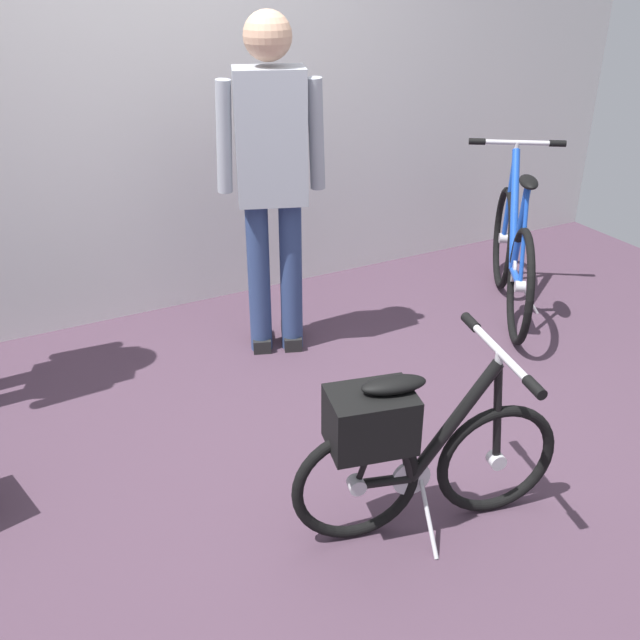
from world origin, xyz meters
TOP-DOWN VIEW (x-y plane):
  - ground_plane at (0.00, 0.00)m, footprint 6.06×6.06m
  - back_wall at (0.00, 1.70)m, footprint 6.06×0.10m
  - folding_bike_foreground at (0.07, -0.48)m, footprint 0.96×0.53m
  - display_bike_left at (1.56, 0.72)m, footprint 0.77×1.12m
  - visitor_near_wall at (0.21, 0.93)m, footprint 0.50×0.35m

SIDE VIEW (x-z plane):
  - ground_plane at x=0.00m, z-range 0.00..0.00m
  - display_bike_left at x=1.56m, z-range -0.11..0.80m
  - folding_bike_foreground at x=0.07m, z-range 0.00..0.70m
  - visitor_near_wall at x=0.21m, z-range 0.11..1.74m
  - back_wall at x=0.00m, z-range 0.00..3.17m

